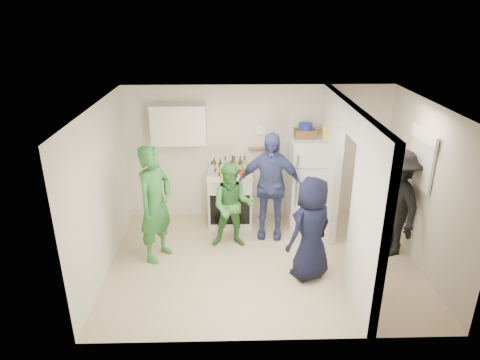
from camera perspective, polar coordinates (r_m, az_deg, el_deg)
name	(u,v)px	position (r m, az deg, el deg)	size (l,w,h in m)	color
floor	(263,262)	(6.92, 3.12, -10.87)	(4.80, 4.80, 0.00)	#C9B38E
wall_back	(258,153)	(7.90, 2.36, 3.63)	(4.80, 4.80, 0.00)	silver
wall_front	(277,252)	(4.82, 5.00, -9.53)	(4.80, 4.80, 0.00)	silver
wall_left	(101,192)	(6.57, -17.99, -1.51)	(3.40, 3.40, 0.00)	silver
wall_right	(426,188)	(6.94, 23.51, -1.03)	(3.40, 3.40, 0.00)	silver
ceiling	(267,106)	(5.93, 3.63, 9.77)	(4.80, 4.80, 0.00)	white
partition_pier_back	(329,164)	(7.52, 11.84, 2.16)	(0.12, 1.20, 2.50)	silver
partition_pier_front	(368,225)	(5.58, 16.72, -5.73)	(0.12, 1.20, 2.50)	silver
partition_header	(353,120)	(6.19, 14.81, 7.73)	(0.12, 1.00, 0.40)	silver
stove	(230,198)	(7.86, -1.35, -2.47)	(0.81, 0.68, 0.97)	white
upper_cabinet	(179,124)	(7.59, -8.17, 7.36)	(0.95, 0.34, 0.70)	silver
fridge	(308,182)	(7.83, 9.07, -0.22)	(0.67, 0.65, 1.63)	silver
wicker_basket	(305,133)	(7.57, 8.66, 6.16)	(0.35, 0.25, 0.15)	brown
blue_bowl	(305,126)	(7.53, 8.72, 7.11)	(0.24, 0.24, 0.11)	navy
yellow_cup_stack_top	(325,133)	(7.47, 11.31, 6.17)	(0.09, 0.09, 0.25)	yellow
wall_clock	(261,130)	(7.75, 2.80, 6.73)	(0.22, 0.22, 0.03)	white
spice_shelf	(258,149)	(7.82, 2.40, 4.21)	(0.35, 0.08, 0.03)	olive
nook_window	(423,159)	(6.97, 23.22, 2.64)	(0.03, 0.70, 0.80)	black
nook_window_frame	(422,159)	(6.96, 23.11, 2.64)	(0.04, 0.76, 0.86)	white
nook_valance	(424,136)	(6.85, 23.36, 5.39)	(0.04, 0.82, 0.18)	white
yellow_cup_stack_stove	(223,172)	(7.42, -2.31, 1.07)	(0.09, 0.09, 0.25)	yellow
red_cup	(242,175)	(7.47, 0.31, 0.69)	(0.09, 0.09, 0.12)	red
person_green_left	(155,204)	(6.72, -11.22, -3.18)	(0.69, 0.45, 1.88)	#2E7335
person_green_center	(233,206)	(7.00, -0.99, -3.50)	(0.71, 0.56, 1.47)	#40893C
person_denim	(270,186)	(7.25, 3.99, -0.78)	(1.10, 0.46, 1.88)	#38427B
person_navy	(311,229)	(6.28, 9.46, -6.47)	(0.77, 0.50, 1.58)	black
person_nook	(395,203)	(7.18, 19.92, -2.87)	(1.15, 0.66, 1.78)	black
bottle_a	(214,165)	(7.76, -3.44, 2.02)	(0.07, 0.07, 0.25)	brown
bottle_b	(220,167)	(7.54, -2.64, 1.68)	(0.08, 0.08, 0.31)	#16441A
bottle_c	(225,164)	(7.76, -1.96, 2.16)	(0.07, 0.07, 0.28)	silver
bottle_d	(230,168)	(7.57, -1.29, 1.55)	(0.07, 0.07, 0.25)	#5B300F
bottle_e	(234,163)	(7.79, -0.75, 2.25)	(0.08, 0.08, 0.28)	#98A2A8
bottle_f	(240,165)	(7.65, 0.02, 2.02)	(0.07, 0.07, 0.32)	#143922
bottle_g	(245,163)	(7.75, 0.62, 2.22)	(0.08, 0.08, 0.30)	#9EA837
bottle_h	(212,169)	(7.51, -3.74, 1.52)	(0.07, 0.07, 0.30)	#A6AAB2
bottle_i	(233,164)	(7.69, -0.99, 2.15)	(0.07, 0.07, 0.32)	#5A3C0F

